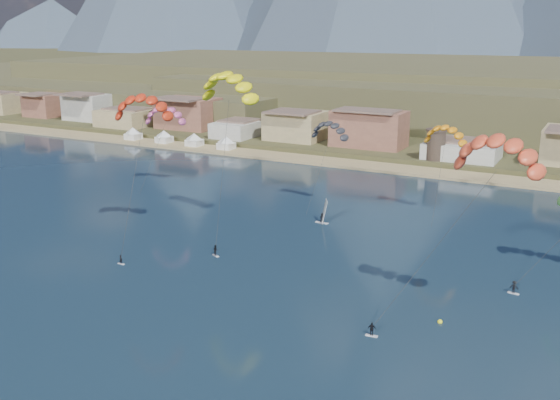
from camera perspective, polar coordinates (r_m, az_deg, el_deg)
name	(u,v)px	position (r m, az deg, el deg)	size (l,w,h in m)	color
ground	(162,335)	(83.61, -10.53, -11.89)	(2400.00, 2400.00, 0.00)	black
beach	(408,170)	(174.32, 11.45, 2.68)	(2200.00, 12.00, 0.90)	tan
land	(560,69)	(620.43, 23.87, 10.73)	(2200.00, 900.00, 4.00)	brown
foothills	(550,96)	(292.44, 23.10, 8.62)	(940.00, 210.00, 18.00)	brown
town	(301,123)	(201.81, 1.91, 6.95)	(400.00, 24.00, 12.00)	silver
watchtower	(436,144)	(179.42, 13.83, 4.90)	(5.82, 5.82, 8.60)	#47382D
beach_tents	(178,135)	(207.75, -9.14, 5.81)	(43.40, 6.40, 5.00)	white
kitesurfer_red	(143,103)	(113.37, -12.26, 8.53)	(11.58, 16.38, 28.45)	silver
kitesurfer_yellow	(229,83)	(116.23, -4.65, 10.48)	(13.54, 17.47, 31.94)	silver
kitesurfer_orange	(498,148)	(81.51, 19.04, 4.45)	(18.72, 13.35, 28.12)	silver
distant_kite_pink	(165,112)	(151.27, -10.32, 7.79)	(10.82, 7.49, 21.46)	#262626
distant_kite_dark	(330,127)	(133.17, 4.49, 6.54)	(9.16, 6.27, 20.22)	#262626
distant_kite_orange	(446,132)	(129.92, 14.67, 5.97)	(9.73, 6.64, 20.57)	#262626
windsurfer	(323,216)	(125.75, 3.87, -1.43)	(2.74, 2.98, 4.77)	silver
buoy	(440,322)	(87.98, 14.20, -10.58)	(0.67, 0.67, 0.67)	#FFFD1A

